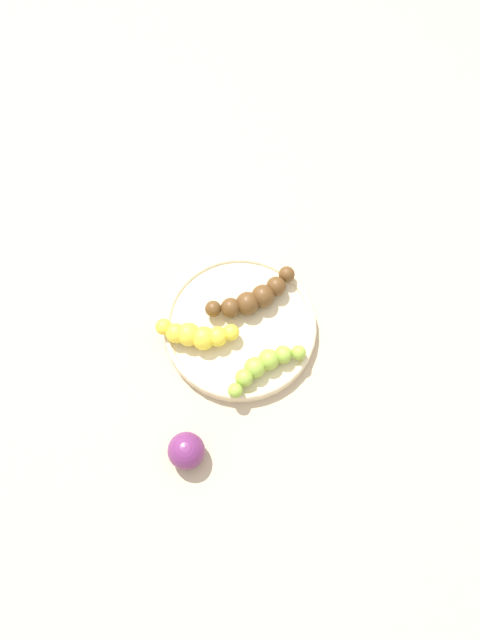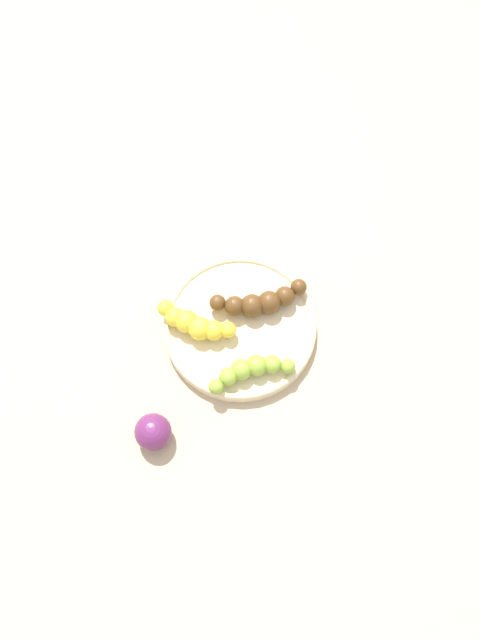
# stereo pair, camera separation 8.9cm
# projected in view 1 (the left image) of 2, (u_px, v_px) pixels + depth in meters

# --- Properties ---
(ground_plane) EXTENTS (2.40, 2.40, 0.00)m
(ground_plane) POSITION_uv_depth(u_px,v_px,m) (240.00, 329.00, 0.93)
(ground_plane) COLOR tan
(fruit_bowl) EXTENTS (0.23, 0.23, 0.02)m
(fruit_bowl) POSITION_uv_depth(u_px,v_px,m) (240.00, 326.00, 0.92)
(fruit_bowl) COLOR beige
(fruit_bowl) RESTS_ON ground_plane
(banana_overripe) EXTENTS (0.06, 0.15, 0.04)m
(banana_overripe) POSITION_uv_depth(u_px,v_px,m) (254.00, 297.00, 0.91)
(banana_overripe) COLOR #593819
(banana_overripe) RESTS_ON fruit_bowl
(banana_yellow) EXTENTS (0.06, 0.12, 0.04)m
(banana_yellow) POSITION_uv_depth(u_px,v_px,m) (197.00, 335.00, 0.89)
(banana_yellow) COLOR yellow
(banana_yellow) RESTS_ON fruit_bowl
(banana_green) EXTENTS (0.06, 0.13, 0.03)m
(banana_green) POSITION_uv_depth(u_px,v_px,m) (264.00, 366.00, 0.87)
(banana_green) COLOR #8CAD38
(banana_green) RESTS_ON fruit_bowl
(plum_purple) EXTENTS (0.05, 0.05, 0.05)m
(plum_purple) POSITION_uv_depth(u_px,v_px,m) (186.00, 451.00, 0.83)
(plum_purple) COLOR #662659
(plum_purple) RESTS_ON ground_plane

